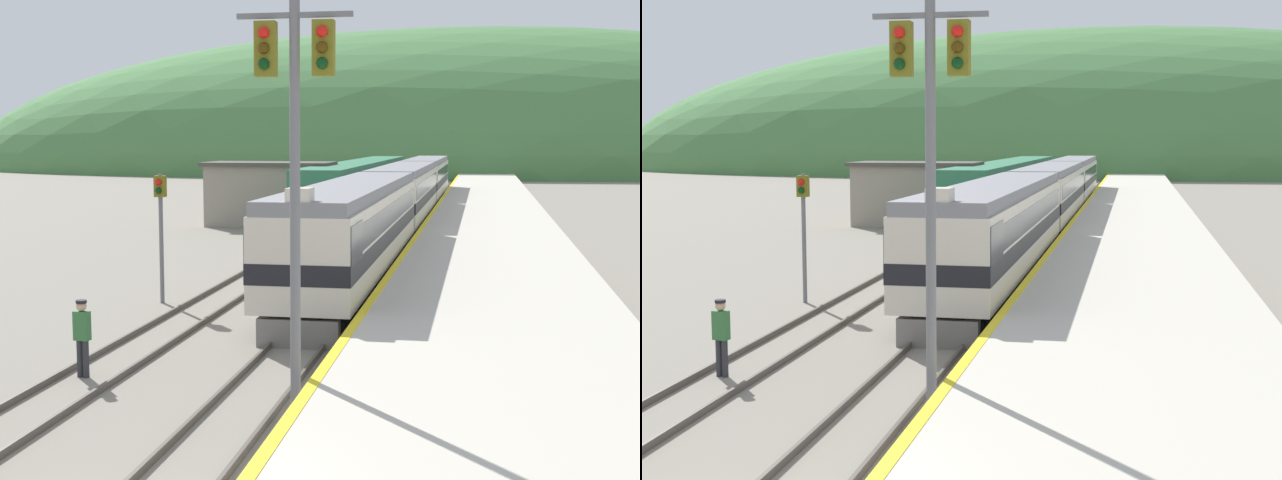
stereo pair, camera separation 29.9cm
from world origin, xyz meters
The scene contains 12 objects.
track_main centered at (0.00, 70.00, 0.08)m, with size 1.52×180.00×0.16m.
track_siding centered at (-4.10, 70.00, 0.08)m, with size 1.52×180.00×0.16m.
platform centered at (5.10, 50.00, 0.48)m, with size 7.08×140.00×0.97m.
distant_hills centered at (0.00, 146.56, 0.00)m, with size 179.55×80.80×48.05m.
station_shed centered at (-8.59, 44.74, 2.03)m, with size 7.99×4.52×4.02m.
express_train_lead_car centered at (0.00, 22.62, 2.11)m, with size 2.87×21.30×4.22m.
carriage_second centered at (0.00, 44.44, 2.10)m, with size 2.86×20.10×3.86m.
carriage_third centered at (0.00, 65.41, 2.10)m, with size 2.86×20.10×3.86m.
siding_train centered at (-4.10, 54.98, 1.98)m, with size 2.90×37.96×3.83m.
signal_mast_main centered at (1.22, 6.31, 5.71)m, with size 2.20×0.42×8.68m.
signal_post_siding centered at (-5.81, 17.87, 3.09)m, with size 0.36×0.42×4.34m.
track_worker centered at (-4.30, 8.63, 1.05)m, with size 0.40×0.29×1.82m.
Camera 1 is at (4.73, -10.18, 5.51)m, focal length 50.00 mm.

